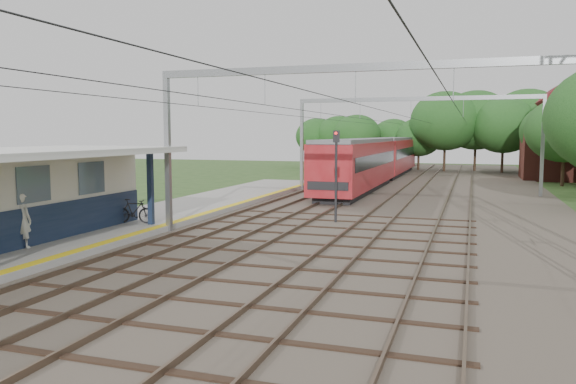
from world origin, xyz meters
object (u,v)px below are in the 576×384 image
at_px(bicycle, 134,211).
at_px(train, 378,158).
at_px(person, 22,220).
at_px(signal_post, 336,165).

bearing_deg(bicycle, train, -23.58).
height_order(person, bicycle, person).
relative_size(person, bicycle, 1.06).
xyz_separation_m(bicycle, signal_post, (8.12, 4.70, 1.97)).
height_order(bicycle, train, train).
distance_m(person, train, 35.48).
xyz_separation_m(bicycle, train, (6.27, 28.86, 1.27)).
bearing_deg(train, person, -101.15).
bearing_deg(signal_post, bicycle, -166.55).
height_order(person, train, train).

